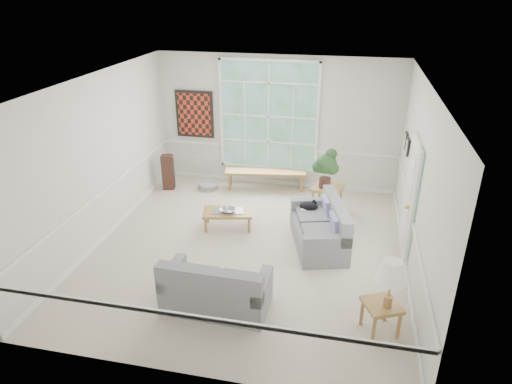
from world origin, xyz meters
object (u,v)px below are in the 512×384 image
(coffee_table, at_px, (228,219))
(side_table, at_px, (380,317))
(loveseat_front, at_px, (216,283))
(loveseat_right, at_px, (319,224))
(end_table, at_px, (327,199))

(coffee_table, bearing_deg, side_table, -52.89)
(coffee_table, bearing_deg, loveseat_front, -91.08)
(loveseat_right, bearing_deg, side_table, -79.62)
(loveseat_right, height_order, coffee_table, loveseat_right)
(loveseat_right, distance_m, loveseat_front, 2.44)
(loveseat_right, relative_size, coffee_table, 1.66)
(loveseat_right, distance_m, side_table, 2.35)
(loveseat_right, height_order, end_table, loveseat_right)
(loveseat_right, bearing_deg, loveseat_front, -138.32)
(side_table, bearing_deg, loveseat_front, 178.94)
(end_table, xyz_separation_m, side_table, (0.97, -3.49, -0.05))
(end_table, bearing_deg, loveseat_right, -92.31)
(end_table, distance_m, side_table, 3.62)
(loveseat_front, height_order, coffee_table, loveseat_front)
(coffee_table, height_order, side_table, side_table)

